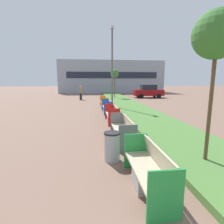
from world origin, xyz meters
The scene contains 13 objects.
planter_grass_strip centered at (3.20, 12.00, 0.09)m, with size 2.80×120.00×0.18m.
building_backdrop centered at (4.00, 39.18, 3.22)m, with size 21.09×7.98×6.45m.
bench_green_frame centered at (0.94, 4.10, 0.36)m, with size 0.65×1.97×0.94m.
bench_grey_frame centered at (0.94, 7.18, 0.37)m, with size 0.65×2.30×0.94m.
bench_red_frame centered at (0.94, 10.49, 0.37)m, with size 0.65×2.03×0.94m.
bench_blue_frame centered at (0.94, 13.57, 0.36)m, with size 0.65×1.94×0.94m.
bench_orange_frame centered at (0.94, 16.72, 0.37)m, with size 0.65×2.33×0.94m.
litter_bin centered at (0.32, 5.56, 0.43)m, with size 0.47×0.47×0.86m.
street_lamp_post centered at (1.55, 15.74, 3.75)m, with size 0.24×0.44×6.74m.
sapling_tree_near centered at (2.86, 4.94, 3.42)m, with size 1.20×1.20×4.06m.
sapling_tree_far centered at (2.86, 23.90, 3.30)m, with size 1.10×1.10×3.89m.
pedestrian_walking centered at (-1.58, 23.31, 0.89)m, with size 0.53×0.24×1.74m.
parked_car_distant centered at (7.97, 25.29, 0.91)m, with size 4.26×2.00×1.86m.
Camera 1 is at (-0.26, 0.71, 2.31)m, focal length 28.00 mm.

